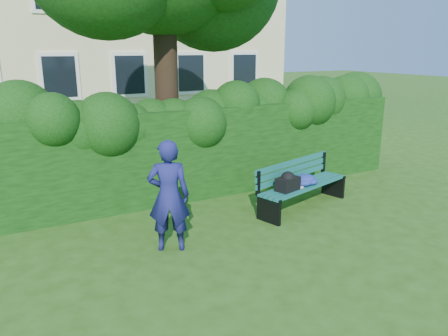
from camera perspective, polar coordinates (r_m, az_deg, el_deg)
ground at (r=7.29m, az=2.26°, el=-8.33°), size 80.00×80.00×0.00m
hedge at (r=8.88m, az=-4.91°, el=2.10°), size 10.00×1.00×1.80m
park_bench at (r=8.26m, az=9.85°, el=-1.94°), size 2.20×1.12×0.89m
man_reading at (r=6.45m, az=-7.23°, el=-3.64°), size 0.72×0.61×1.69m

